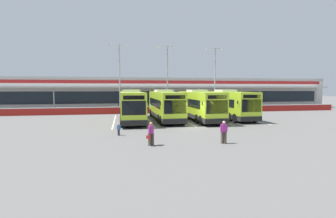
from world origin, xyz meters
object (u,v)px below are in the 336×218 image
(coach_bus_centre, at_px, (199,106))
(coach_bus_right_centre, at_px, (228,105))
(coach_bus_left_centre, at_px, (165,106))
(lamp_post_west, at_px, (120,74))
(lamp_post_east, at_px, (215,75))
(pedestrian_with_handbag, at_px, (151,133))
(lamp_post_centre, at_px, (167,74))
(pedestrian_in_dark_coat, at_px, (224,131))
(coach_bus_leftmost, at_px, (131,106))
(pedestrian_child, at_px, (119,129))

(coach_bus_centre, bearing_deg, coach_bus_right_centre, 14.40)
(coach_bus_left_centre, bearing_deg, lamp_post_west, 118.25)
(coach_bus_left_centre, distance_m, lamp_post_west, 12.69)
(coach_bus_centre, bearing_deg, lamp_post_east, 60.51)
(coach_bus_right_centre, distance_m, pedestrian_with_handbag, 18.56)
(pedestrian_with_handbag, xyz_separation_m, lamp_post_east, (13.93, 24.40, 5.43))
(pedestrian_with_handbag, distance_m, lamp_post_east, 28.61)
(coach_bus_centre, distance_m, coach_bus_right_centre, 4.56)
(lamp_post_centre, distance_m, lamp_post_east, 8.46)
(coach_bus_right_centre, relative_size, pedestrian_with_handbag, 7.51)
(lamp_post_east, bearing_deg, pedestrian_in_dark_coat, -109.53)
(lamp_post_west, relative_size, lamp_post_centre, 1.00)
(coach_bus_left_centre, xyz_separation_m, pedestrian_in_dark_coat, (1.85, -14.04, -0.91))
(coach_bus_centre, height_order, lamp_post_east, lamp_post_east)
(lamp_post_west, bearing_deg, lamp_post_east, 0.76)
(coach_bus_right_centre, bearing_deg, lamp_post_west, 144.92)
(coach_bus_left_centre, bearing_deg, lamp_post_centre, 78.12)
(lamp_post_west, bearing_deg, pedestrian_with_handbag, -84.57)
(pedestrian_with_handbag, xyz_separation_m, lamp_post_centre, (5.48, 24.03, 5.43))
(coach_bus_leftmost, height_order, lamp_post_west, lamp_post_west)
(pedestrian_with_handbag, height_order, lamp_post_centre, lamp_post_centre)
(pedestrian_with_handbag, bearing_deg, coach_bus_leftmost, 93.65)
(coach_bus_leftmost, relative_size, lamp_post_west, 1.11)
(pedestrian_in_dark_coat, bearing_deg, coach_bus_left_centre, 97.51)
(pedestrian_child, height_order, lamp_post_west, lamp_post_west)
(coach_bus_centre, height_order, pedestrian_with_handbag, coach_bus_centre)
(coach_bus_right_centre, height_order, pedestrian_in_dark_coat, coach_bus_right_centre)
(coach_bus_leftmost, xyz_separation_m, pedestrian_child, (-1.39, -9.11, -1.24))
(pedestrian_with_handbag, distance_m, lamp_post_centre, 25.24)
(pedestrian_in_dark_coat, bearing_deg, coach_bus_leftmost, 113.94)
(pedestrian_with_handbag, relative_size, lamp_post_east, 0.15)
(pedestrian_child, bearing_deg, coach_bus_right_centre, 35.40)
(lamp_post_centre, bearing_deg, lamp_post_east, 2.50)
(coach_bus_left_centre, height_order, pedestrian_with_handbag, coach_bus_left_centre)
(coach_bus_left_centre, height_order, lamp_post_west, lamp_post_west)
(coach_bus_right_centre, bearing_deg, pedestrian_in_dark_coat, -115.01)
(coach_bus_leftmost, relative_size, lamp_post_east, 1.11)
(pedestrian_child, height_order, lamp_post_centre, lamp_post_centre)
(coach_bus_leftmost, xyz_separation_m, coach_bus_centre, (8.36, -0.18, 0.00))
(coach_bus_leftmost, xyz_separation_m, pedestrian_with_handbag, (0.84, -13.23, -0.93))
(pedestrian_with_handbag, xyz_separation_m, pedestrian_in_dark_coat, (5.17, -0.31, 0.02))
(coach_bus_right_centre, bearing_deg, lamp_post_centre, 123.25)
(pedestrian_child, bearing_deg, lamp_post_centre, 68.82)
(coach_bus_leftmost, bearing_deg, coach_bus_centre, -1.21)
(coach_bus_left_centre, bearing_deg, coach_bus_right_centre, 3.02)
(pedestrian_in_dark_coat, height_order, pedestrian_child, pedestrian_in_dark_coat)
(lamp_post_west, bearing_deg, coach_bus_centre, -48.60)
(lamp_post_west, bearing_deg, pedestrian_in_dark_coat, -73.05)
(coach_bus_left_centre, height_order, lamp_post_east, lamp_post_east)
(coach_bus_centre, xyz_separation_m, pedestrian_child, (-9.75, -8.93, -1.24))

